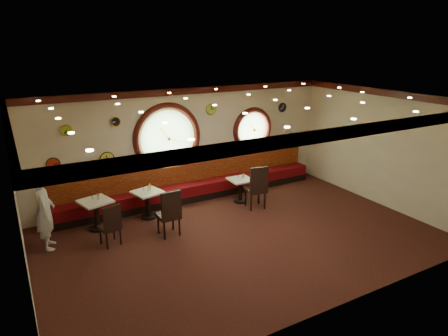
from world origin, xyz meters
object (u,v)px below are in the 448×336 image
Objects in this scene: condiment_a_pepper at (98,197)px; condiment_a_bottle at (98,196)px; chair_c at (257,185)px; condiment_b_pepper at (148,189)px; waiter at (45,212)px; chair_b at (170,210)px; condiment_b_salt at (143,189)px; condiment_c_bottle at (243,175)px; table_b at (148,201)px; table_c at (240,187)px; table_a at (96,211)px; condiment_c_salt at (238,177)px; condiment_a_salt at (92,198)px; condiment_c_pepper at (242,178)px; chair_a at (111,223)px; condiment_b_bottle at (150,186)px.

condiment_a_bottle is at bearing 64.62° from condiment_a_pepper.
condiment_b_pepper is (-2.75, 0.92, 0.08)m from chair_c.
chair_b is at bearing -99.92° from waiter.
condiment_b_salt is 0.74× the size of condiment_a_bottle.
condiment_c_bottle is (2.76, -0.22, -0.03)m from condiment_b_pepper.
table_b is 1.17× the size of table_c.
condiment_a_bottle reaches higher than table_a.
condiment_c_bottle is (0.17, -0.02, 0.03)m from condiment_c_salt.
condiment_c_pepper is at bearing -4.45° from condiment_a_salt.
chair_a reaches higher than table_c.
table_c is 2.67m from condiment_b_pepper.
condiment_c_bottle is 5.26m from waiter.
chair_c is (2.67, 0.36, 0.04)m from chair_b.
condiment_b_pepper is at bearing 173.85° from condiment_c_pepper.
chair_b is 4.19× the size of condiment_b_bottle.
table_b is at bearing 93.84° from chair_b.
chair_a is 1.77m from condiment_b_bottle.
chair_c is at bearing -81.68° from condiment_c_pepper.
condiment_b_bottle reaches higher than condiment_c_salt.
condiment_c_bottle is (0.13, 0.05, 0.33)m from table_c.
condiment_a_pepper is (-4.03, 0.87, 0.11)m from chair_c.
condiment_c_pepper is at bearing 19.76° from chair_b.
waiter reaches higher than condiment_b_salt.
condiment_b_salt reaches higher than table_a.
table_a is 4.12m from condiment_c_bottle.
table_a is at bearing 176.97° from condiment_c_pepper.
condiment_c_salt is at bearing -79.21° from waiter.
condiment_a_bottle is at bearing 176.47° from table_c.
condiment_c_pepper is at bearing -7.08° from condiment_b_salt.
condiment_c_salt is 2.53m from condiment_b_bottle.
condiment_a_salt is 1.40m from condiment_b_pepper.
table_b is 7.22× the size of condiment_b_pepper.
condiment_a_salt is at bearing 176.71° from condiment_c_salt.
chair_b is at bearing -41.72° from condiment_a_salt.
table_b is 7.40× the size of condiment_a_pepper.
chair_b reaches higher than table_a.
condiment_b_pepper reaches higher than condiment_c_salt.
condiment_a_pepper is at bearing -63.46° from waiter.
table_b is 4.71× the size of condiment_b_bottle.
condiment_a_pepper is 1.28m from waiter.
condiment_b_salt is 0.64× the size of condiment_b_bottle.
condiment_b_pepper is 0.65× the size of condiment_b_bottle.
chair_b reaches higher than condiment_a_salt.
waiter reaches higher than condiment_b_bottle.
condiment_b_bottle reaches higher than condiment_b_salt.
condiment_c_pepper is (2.70, -0.26, 0.27)m from table_b.
chair_c is (2.79, -0.90, 0.24)m from table_b.
condiment_c_bottle is at bearing -3.88° from table_b.
condiment_a_bottle is (-3.86, 0.18, 0.10)m from condiment_c_salt.
table_c is at bearing -5.75° from condiment_b_pepper.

